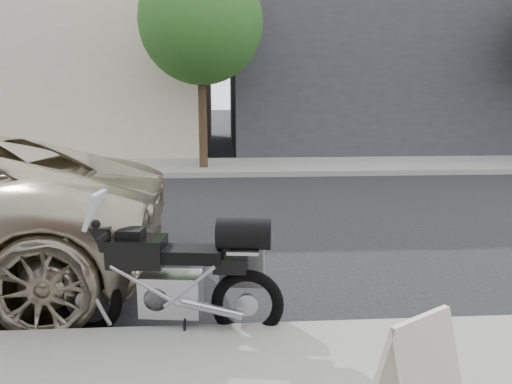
# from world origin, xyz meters

# --- Properties ---
(ground) EXTENTS (120.00, 120.00, 0.00)m
(ground) POSITION_xyz_m (0.00, 0.00, 0.00)
(ground) COLOR black
(ground) RESTS_ON ground
(far_sidewalk) EXTENTS (44.00, 3.00, 0.15)m
(far_sidewalk) POSITION_xyz_m (0.00, -6.50, 0.07)
(far_sidewalk) COLOR gray
(far_sidewalk) RESTS_ON ground
(far_building_dark) EXTENTS (16.00, 11.00, 7.00)m
(far_building_dark) POSITION_xyz_m (-7.00, -13.50, 3.50)
(far_building_dark) COLOR #2B2C31
(far_building_dark) RESTS_ON ground
(far_building_cream) EXTENTS (14.00, 11.00, 8.00)m
(far_building_cream) POSITION_xyz_m (9.00, -13.50, 4.00)
(far_building_cream) COLOR #B9AF94
(far_building_cream) RESTS_ON ground
(street_tree_mid) EXTENTS (3.40, 3.40, 5.70)m
(street_tree_mid) POSITION_xyz_m (2.00, -6.00, 4.14)
(street_tree_mid) COLOR #3C291B
(street_tree_mid) RESTS_ON far_sidewalk
(motorcycle) EXTENTS (2.18, 0.70, 1.38)m
(motorcycle) POSITION_xyz_m (1.85, 3.90, 0.60)
(motorcycle) COLOR black
(motorcycle) RESTS_ON ground
(sandwich_sign) EXTENTS (0.68, 0.66, 0.81)m
(sandwich_sign) POSITION_xyz_m (0.31, 5.64, 0.56)
(sandwich_sign) COLOR white
(sandwich_sign) RESTS_ON near_sidewalk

